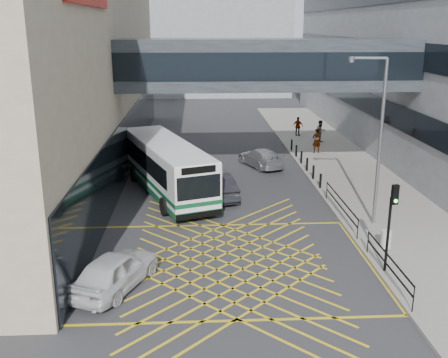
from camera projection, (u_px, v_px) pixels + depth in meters
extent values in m
plane|color=#333335|center=(229.00, 264.00, 22.37)|extent=(120.00, 120.00, 0.00)
cube|color=black|center=(131.00, 140.00, 36.83)|extent=(0.10, 41.50, 4.00)
cube|color=black|center=(351.00, 95.00, 44.83)|extent=(0.10, 43.50, 1.60)
cube|color=black|center=(354.00, 47.00, 43.70)|extent=(0.10, 43.50, 1.60)
cube|color=gray|center=(190.00, 30.00, 77.18)|extent=(28.00, 16.00, 18.00)
cube|color=#2D3237|center=(266.00, 64.00, 31.89)|extent=(20.00, 4.00, 3.00)
cube|color=black|center=(271.00, 67.00, 29.96)|extent=(19.50, 0.06, 1.60)
cube|color=black|center=(262.00, 62.00, 33.83)|extent=(19.50, 0.06, 1.60)
cube|color=gray|center=(342.00, 167.00, 37.17)|extent=(6.00, 54.00, 0.16)
cube|color=gold|center=(229.00, 264.00, 22.37)|extent=(12.00, 9.00, 0.01)
cube|color=white|center=(167.00, 166.00, 31.24)|extent=(6.14, 11.31, 2.73)
cube|color=#0D4426|center=(167.00, 185.00, 31.58)|extent=(6.19, 11.36, 0.34)
cube|color=#0D4426|center=(167.00, 176.00, 31.42)|extent=(6.21, 11.37, 0.22)
cube|color=black|center=(164.00, 158.00, 31.67)|extent=(5.72, 10.00, 1.06)
cube|color=black|center=(199.00, 187.00, 26.27)|extent=(2.21, 0.86, 1.21)
cube|color=black|center=(199.00, 170.00, 26.00)|extent=(1.73, 0.67, 0.35)
cube|color=white|center=(166.00, 143.00, 30.85)|extent=(6.09, 11.21, 0.10)
cube|color=black|center=(199.00, 215.00, 26.67)|extent=(2.41, 0.95, 0.30)
cube|color=black|center=(144.00, 164.00, 36.49)|extent=(2.41, 0.95, 0.30)
cylinder|color=black|center=(164.00, 206.00, 27.89)|extent=(0.61, 1.05, 1.01)
cylinder|color=black|center=(209.00, 201.00, 28.84)|extent=(0.61, 1.05, 1.01)
cylinder|color=black|center=(134.00, 174.00, 33.96)|extent=(0.61, 1.05, 1.01)
cylinder|color=black|center=(172.00, 170.00, 34.91)|extent=(0.61, 1.05, 1.01)
imported|color=silver|center=(115.00, 270.00, 20.09)|extent=(3.70, 5.15, 1.52)
imported|color=black|center=(214.00, 185.00, 30.74)|extent=(3.21, 5.33, 1.56)
imported|color=gray|center=(261.00, 157.00, 37.51)|extent=(3.39, 4.83, 1.38)
cylinder|color=black|center=(388.00, 235.00, 20.96)|extent=(0.13, 0.13, 3.15)
cube|color=black|center=(395.00, 195.00, 20.27)|extent=(0.29, 0.22, 0.79)
sphere|color=#19E533|center=(396.00, 201.00, 20.25)|extent=(0.18, 0.18, 0.15)
cylinder|color=slate|center=(380.00, 144.00, 25.39)|extent=(0.18, 0.18, 8.17)
cube|color=slate|center=(369.00, 58.00, 24.30)|extent=(1.63, 0.32, 0.10)
cylinder|color=slate|center=(351.00, 60.00, 24.39)|extent=(0.32, 0.32, 0.26)
cylinder|color=#ADA89E|center=(386.00, 239.00, 23.52)|extent=(0.47, 0.47, 0.81)
cube|color=black|center=(389.00, 257.00, 20.45)|extent=(0.05, 5.00, 0.05)
cube|color=black|center=(388.00, 266.00, 20.57)|extent=(0.05, 5.00, 0.05)
cube|color=black|center=(341.00, 199.00, 27.16)|extent=(0.05, 6.00, 0.05)
cube|color=black|center=(341.00, 207.00, 27.27)|extent=(0.05, 6.00, 0.05)
cylinder|color=black|center=(413.00, 299.00, 18.19)|extent=(0.04, 0.04, 1.00)
cylinder|color=black|center=(368.00, 242.00, 22.98)|extent=(0.04, 0.04, 1.00)
cylinder|color=black|center=(358.00, 229.00, 24.41)|extent=(0.04, 0.04, 1.00)
cylinder|color=black|center=(327.00, 190.00, 30.16)|extent=(0.04, 0.04, 1.00)
cylinder|color=black|center=(320.00, 181.00, 32.09)|extent=(0.14, 0.14, 0.90)
cylinder|color=black|center=(313.00, 172.00, 34.01)|extent=(0.14, 0.14, 0.90)
cylinder|color=black|center=(307.00, 164.00, 35.92)|extent=(0.14, 0.14, 0.90)
cylinder|color=black|center=(301.00, 157.00, 37.84)|extent=(0.14, 0.14, 0.90)
cylinder|color=black|center=(296.00, 151.00, 39.76)|extent=(0.14, 0.14, 0.90)
cylinder|color=black|center=(292.00, 145.00, 41.67)|extent=(0.14, 0.14, 0.90)
imported|color=gray|center=(317.00, 141.00, 40.83)|extent=(0.86, 0.69, 1.91)
imported|color=gray|center=(321.00, 131.00, 44.56)|extent=(1.05, 0.86, 1.86)
imported|color=gray|center=(298.00, 126.00, 47.12)|extent=(1.12, 0.88, 1.70)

